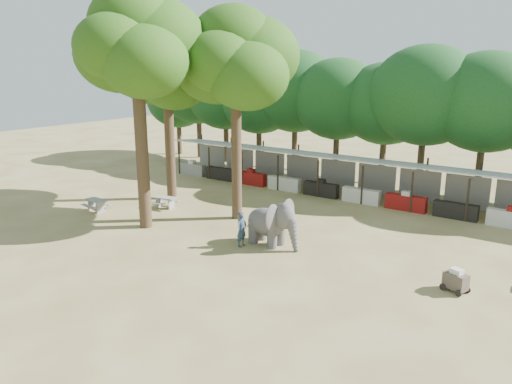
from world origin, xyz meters
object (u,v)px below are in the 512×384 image
Objects in this scene: yard_tree_left at (167,67)px; elephant at (272,223)px; yard_tree_center at (137,46)px; handler at (242,229)px; cart_front at (456,280)px; yard_tree_back at (236,60)px; picnic_table_far at (165,201)px; picnic_table_near at (97,204)px.

elephant is (10.12, -3.67, -7.09)m from yard_tree_left.
handler is at bearing 3.45° from yard_tree_center.
cart_front is at bearing -11.80° from yard_tree_left.
yard_tree_center reaches higher than yard_tree_back.
yard_tree_center is 17.85m from cart_front.
handler is 8.10m from picnic_table_far.
handler is at bearing -28.58° from picnic_table_far.
handler is at bearing 10.10° from picnic_table_near.
yard_tree_back reaches higher than elephant.
yard_tree_center is at bearing -155.68° from cart_front.
elephant is at bearing -32.96° from yard_tree_back.
yard_tree_back is 7.50× the size of picnic_table_far.
yard_tree_center is (3.00, -5.00, 1.01)m from yard_tree_left.
handler is 1.54× the size of cart_front.
yard_tree_back reaches higher than yard_tree_left.
yard_tree_center is at bearing -71.14° from picnic_table_far.
yard_tree_back reaches higher than handler.
yard_tree_center is at bearing -165.28° from elephant.
cart_front is (18.51, -3.87, -7.75)m from yard_tree_left.
elephant is 8.92m from picnic_table_far.
yard_tree_left reaches higher than handler.
yard_tree_center is 10.86m from elephant.
picnic_table_far is at bearing -167.30° from yard_tree_back.
cart_front is at bearing -15.94° from picnic_table_far.
picnic_table_far is (2.74, 2.81, -0.03)m from picnic_table_near.
picnic_table_far is (-4.62, -1.04, -8.11)m from yard_tree_back.
handler is at bearing -155.22° from cart_front.
handler is (-1.09, -0.96, -0.27)m from elephant.
elephant is at bearing -20.43° from picnic_table_far.
yard_tree_center reaches higher than picnic_table_far.
cart_front reaches higher than picnic_table_far.
picnic_table_far is (-8.74, 1.63, -0.68)m from elephant.
picnic_table_near is (-10.40, -0.21, -0.38)m from handler.
picnic_table_near is at bearing -152.38° from yard_tree_back.
cart_front is (8.39, -0.19, -0.66)m from elephant.
yard_tree_left is 12.89m from elephant.
yard_tree_center is 11.05× the size of cart_front.
handler reaches higher than cart_front.
cart_front is (15.51, 1.13, -8.76)m from yard_tree_center.
elephant is 1.94× the size of picnic_table_far.
yard_tree_back is (6.00, -1.00, 0.34)m from yard_tree_left.
elephant is 2.69× the size of cart_front.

